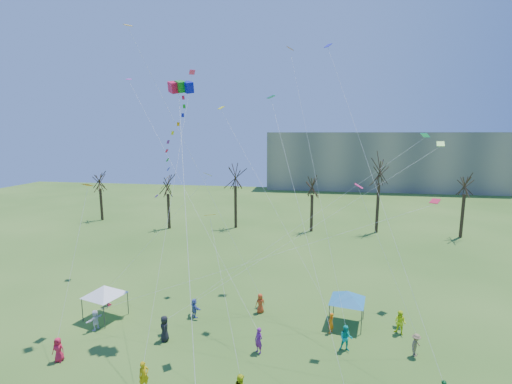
% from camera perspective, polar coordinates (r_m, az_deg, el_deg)
% --- Properties ---
extents(distant_building, '(60.00, 14.00, 15.00)m').
position_cam_1_polar(distant_building, '(100.88, 19.52, 4.72)').
color(distant_building, gray).
rests_on(distant_building, ground).
extents(bare_tree_row, '(71.65, 8.58, 11.62)m').
position_cam_1_polar(bare_tree_row, '(53.83, 10.22, 1.08)').
color(bare_tree_row, black).
rests_on(bare_tree_row, ground).
extents(big_box_kite, '(3.32, 6.36, 19.26)m').
position_cam_1_polar(big_box_kite, '(25.60, -12.88, 6.71)').
color(big_box_kite, '#EE103B').
rests_on(big_box_kite, ground).
extents(canopy_tent_white, '(3.55, 3.55, 2.76)m').
position_cam_1_polar(canopy_tent_white, '(31.80, -23.10, -14.28)').
color(canopy_tent_white, '#3F3F44').
rests_on(canopy_tent_white, ground).
extents(canopy_tent_blue, '(3.55, 3.55, 2.71)m').
position_cam_1_polar(canopy_tent_blue, '(29.48, 14.43, -15.80)').
color(canopy_tent_blue, '#3F3F44').
rests_on(canopy_tent_blue, ground).
extents(festival_crowd, '(25.20, 11.12, 1.86)m').
position_cam_1_polar(festival_crowd, '(26.34, -0.42, -22.34)').
color(festival_crowd, red).
rests_on(festival_crowd, ground).
extents(small_kites_aloft, '(30.03, 17.11, 31.72)m').
position_cam_1_polar(small_kites_aloft, '(28.60, 1.13, 8.54)').
color(small_kites_aloft, orange).
rests_on(small_kites_aloft, ground).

